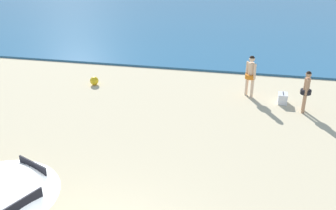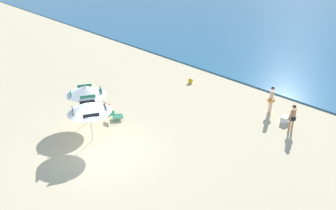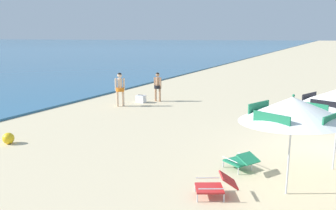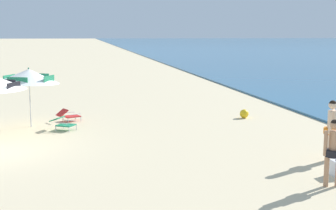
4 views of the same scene
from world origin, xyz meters
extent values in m
plane|color=beige|center=(0.00, 0.00, 0.00)|extent=(800.00, 800.00, 0.00)
cylinder|color=silver|center=(-3.29, 1.07, 1.11)|extent=(0.04, 0.04, 2.23)
cone|color=white|center=(-3.29, 1.07, 1.97)|extent=(2.35, 2.37, 0.63)
cube|color=#1E724C|center=(-2.98, 1.84, 1.85)|extent=(0.77, 0.35, 0.29)
cube|color=#1E724C|center=(-4.06, 1.39, 1.85)|extent=(0.35, 0.77, 0.29)
cube|color=#1E724C|center=(-3.61, 0.31, 1.85)|extent=(0.77, 0.35, 0.29)
cube|color=#1E724C|center=(-2.53, 0.75, 1.85)|extent=(0.35, 0.77, 0.29)
sphere|color=#1E724C|center=(-3.29, 1.07, 2.26)|extent=(0.06, 0.06, 0.06)
cylinder|color=silver|center=(-1.25, 0.11, 1.10)|extent=(0.04, 0.04, 2.20)
cone|color=white|center=(-1.25, 0.11, 1.95)|extent=(3.16, 3.16, 0.55)
cube|color=black|center=(-0.94, 0.86, 1.83)|extent=(0.74, 0.33, 0.28)
cube|color=black|center=(-1.99, 0.42, 1.83)|extent=(0.33, 0.74, 0.28)
cube|color=black|center=(-1.56, -0.63, 1.83)|extent=(0.74, 0.33, 0.28)
cube|color=black|center=(-0.51, -0.19, 1.83)|extent=(0.33, 0.74, 0.28)
sphere|color=black|center=(-1.25, 0.11, 2.23)|extent=(0.06, 0.06, 0.06)
cube|color=red|center=(-4.18, 2.59, 0.20)|extent=(0.73, 0.77, 0.04)
cube|color=red|center=(-3.99, 2.22, 0.39)|extent=(0.61, 0.55, 0.27)
cylinder|color=silver|center=(-4.53, 2.74, 0.09)|extent=(0.03, 0.03, 0.18)
cylinder|color=silver|center=(-4.09, 2.96, 0.09)|extent=(0.03, 0.03, 0.18)
cylinder|color=silver|center=(-4.27, 2.23, 0.09)|extent=(0.03, 0.03, 0.18)
cylinder|color=silver|center=(-3.83, 2.45, 0.09)|extent=(0.03, 0.03, 0.18)
cylinder|color=silver|center=(-4.43, 2.47, 0.32)|extent=(0.26, 0.49, 0.02)
cylinder|color=silver|center=(-3.93, 2.72, 0.32)|extent=(0.26, 0.49, 0.02)
cube|color=#1E7F56|center=(-2.34, 2.43, 0.20)|extent=(0.75, 0.78, 0.04)
cube|color=#1E7F56|center=(-2.54, 2.11, 0.42)|extent=(0.63, 0.60, 0.19)
cylinder|color=silver|center=(-2.41, 2.80, 0.09)|extent=(0.03, 0.03, 0.18)
cylinder|color=silver|center=(-1.99, 2.55, 0.09)|extent=(0.03, 0.03, 0.18)
cylinder|color=silver|center=(-2.70, 2.31, 0.09)|extent=(0.03, 0.03, 0.18)
cylinder|color=silver|center=(-2.28, 2.06, 0.09)|extent=(0.03, 0.03, 0.18)
cylinder|color=silver|center=(-2.59, 2.57, 0.32)|extent=(0.30, 0.48, 0.02)
cylinder|color=silver|center=(-2.10, 2.29, 0.32)|extent=(0.30, 0.48, 0.02)
cylinder|color=tan|center=(5.19, 8.66, 0.39)|extent=(0.11, 0.11, 0.78)
cylinder|color=tan|center=(5.22, 8.93, 0.39)|extent=(0.11, 0.11, 0.78)
cylinder|color=black|center=(5.21, 8.79, 0.80)|extent=(0.39, 0.39, 0.16)
cylinder|color=tan|center=(5.21, 8.79, 1.06)|extent=(0.22, 0.22, 0.55)
cylinder|color=tan|center=(5.19, 8.60, 1.04)|extent=(0.08, 0.08, 0.59)
cylinder|color=tan|center=(5.23, 8.99, 1.04)|extent=(0.08, 0.08, 0.59)
sphere|color=tan|center=(5.21, 8.79, 1.47)|extent=(0.21, 0.21, 0.21)
sphere|color=black|center=(5.21, 8.79, 1.50)|extent=(0.19, 0.19, 0.19)
cylinder|color=beige|center=(3.31, 9.80, 0.42)|extent=(0.12, 0.12, 0.84)
cylinder|color=beige|center=(3.09, 10.01, 0.42)|extent=(0.12, 0.12, 0.84)
cylinder|color=orange|center=(3.20, 9.90, 0.86)|extent=(0.42, 0.42, 0.18)
cylinder|color=beige|center=(3.20, 9.90, 1.14)|extent=(0.23, 0.23, 0.60)
cylinder|color=beige|center=(3.35, 9.76, 1.13)|extent=(0.09, 0.09, 0.63)
cylinder|color=beige|center=(3.04, 10.05, 1.13)|extent=(0.09, 0.09, 0.63)
sphere|color=beige|center=(3.20, 9.90, 1.59)|extent=(0.23, 0.23, 0.23)
sphere|color=black|center=(3.20, 9.90, 1.62)|extent=(0.21, 0.21, 0.21)
cube|color=white|center=(4.51, 9.46, 0.16)|extent=(0.35, 0.49, 0.32)
cube|color=white|center=(4.51, 9.46, 0.36)|extent=(0.36, 0.50, 0.08)
cylinder|color=black|center=(4.51, 9.46, 0.42)|extent=(0.03, 0.34, 0.02)
sphere|color=yellow|center=(-3.55, 9.80, 0.19)|extent=(0.38, 0.38, 0.38)
camera|label=1|loc=(2.86, -4.40, 5.82)|focal=38.97mm
camera|label=2|loc=(12.22, -6.61, 9.05)|focal=34.35mm
camera|label=3|loc=(-10.67, 0.46, 3.47)|focal=35.30mm
camera|label=4|loc=(14.57, 3.18, 3.52)|focal=48.55mm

